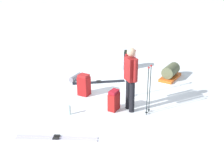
{
  "coord_description": "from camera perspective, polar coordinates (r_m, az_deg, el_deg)",
  "views": [
    {
      "loc": [
        4.88,
        5.24,
        3.47
      ],
      "look_at": [
        0.0,
        0.0,
        0.7
      ],
      "focal_mm": 43.3,
      "sensor_mm": 36.0,
      "label": 1
    }
  ],
  "objects": [
    {
      "name": "ski_pair_far",
      "position": [
        6.23,
        -11.64,
        -13.08
      ],
      "size": [
        1.38,
        1.43,
        0.05
      ],
      "color": "silver",
      "rests_on": "ground_plane"
    },
    {
      "name": "ground_plane",
      "position": [
        7.96,
        -0.0,
        -4.71
      ],
      "size": [
        80.0,
        80.0,
        0.0
      ],
      "primitive_type": "plane",
      "color": "white"
    },
    {
      "name": "backpack_bright",
      "position": [
        7.11,
        0.4,
        -5.6
      ],
      "size": [
        0.36,
        0.29,
        0.56
      ],
      "color": "maroon",
      "rests_on": "ground_plane"
    },
    {
      "name": "ski_poles_planted_far",
      "position": [
        6.8,
        7.79,
        -2.87
      ],
      "size": [
        0.22,
        0.11,
        1.3
      ],
      "color": "black",
      "rests_on": "ground_plane"
    },
    {
      "name": "ski_poles_planted_near",
      "position": [
        7.7,
        4.62,
        0.54
      ],
      "size": [
        0.16,
        0.1,
        1.4
      ],
      "color": "maroon",
      "rests_on": "ground_plane"
    },
    {
      "name": "backpack_large_dark",
      "position": [
        10.08,
        3.23,
        2.99
      ],
      "size": [
        0.41,
        0.41,
        0.68
      ],
      "color": "black",
      "rests_on": "ground_plane"
    },
    {
      "name": "skier_standing",
      "position": [
        6.84,
        3.95,
        -0.49
      ],
      "size": [
        0.32,
        0.54,
        1.7
      ],
      "color": "black",
      "rests_on": "ground_plane"
    },
    {
      "name": "gear_sled",
      "position": [
        9.36,
        12.27,
        0.36
      ],
      "size": [
        1.08,
        0.69,
        0.49
      ],
      "color": "#D85A1B",
      "rests_on": "ground_plane"
    },
    {
      "name": "thermos_bottle",
      "position": [
        7.03,
        -8.96,
        -7.49
      ],
      "size": [
        0.07,
        0.07,
        0.26
      ],
      "primitive_type": "cylinder",
      "color": "#AAC0BF",
      "rests_on": "ground_plane"
    },
    {
      "name": "sleeping_mat_rolled",
      "position": [
        9.16,
        -7.71,
        -0.72
      ],
      "size": [
        0.58,
        0.36,
        0.18
      ],
      "primitive_type": "cylinder",
      "rotation": [
        0.0,
        1.57,
        3.5
      ],
      "color": "gray",
      "rests_on": "ground_plane"
    },
    {
      "name": "ski_pair_near",
      "position": [
        8.91,
        -2.81,
        -1.72
      ],
      "size": [
        1.51,
        1.11,
        0.05
      ],
      "color": "black",
      "rests_on": "ground_plane"
    },
    {
      "name": "backpack_small_spare",
      "position": [
        7.96,
        -5.94,
        -2.32
      ],
      "size": [
        0.36,
        0.38,
        0.64
      ],
      "color": "maroon",
      "rests_on": "ground_plane"
    }
  ]
}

